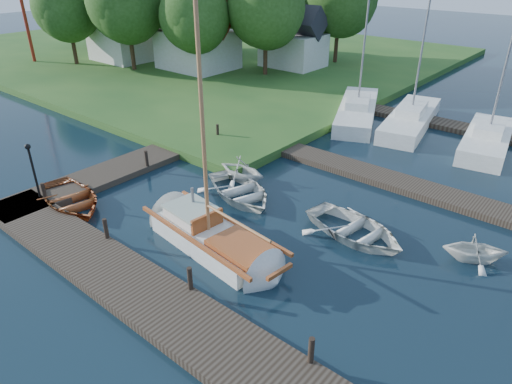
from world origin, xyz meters
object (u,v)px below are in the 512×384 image
Objects in this scene: house_b at (123,35)px; house_a at (197,39)px; tender_c at (355,227)px; tree_0 at (67,5)px; marina_boat_0 at (357,110)px; mooring_post_2 at (190,278)px; mooring_post_0 at (44,192)px; dinghy at (70,197)px; tender_a at (240,189)px; mooring_post_4 at (147,158)px; marina_boat_2 at (487,138)px; sailboat at (215,241)px; tender_d at (476,247)px; tender_b at (242,168)px; mooring_post_3 at (311,350)px; mooring_post_5 at (218,131)px; mooring_post_1 at (106,228)px; house_c at (294,42)px; tree_3 at (266,7)px; lamp_post at (32,163)px; tree_1 at (127,1)px; marina_boat_1 at (411,118)px; tree_2 at (195,15)px.

house_a is at bearing 14.04° from house_b.
tender_c is 35.25m from tree_0.
mooring_post_2 is at bearing 169.50° from marina_boat_0.
house_a is at bearing 120.76° from mooring_post_0.
tree_0 reaches higher than dinghy.
tender_a is 5.48m from tender_c.
dinghy is (0.25, -4.30, -0.27)m from mooring_post_4.
mooring_post_4 is 18.38m from marina_boat_2.
tender_c is at bearing -175.61° from marina_boat_0.
tender_a is 0.50× the size of tree_0.
sailboat is 4.53× the size of tender_d.
tender_b is at bearing 58.52° from tender_a.
mooring_post_3 is 7.89m from tender_d.
mooring_post_3 is 18.98m from marina_boat_2.
mooring_post_5 is 11.38m from tender_c.
mooring_post_1 and mooring_post_3 have the same top height.
house_a is (-13.25, 20.30, 2.53)m from dinghy.
tree_0 is (-27.26, 7.83, 4.87)m from tender_b.
tree_3 is (0.00, -3.95, 3.23)m from house_c.
house_a is (-12.50, 21.00, 2.26)m from mooring_post_0.
tender_d is 29.16m from house_c.
tender_a is 1.70m from tender_b.
mooring_post_2 reaches higher than tender_a.
dinghy is 0.80× the size of house_c.
mooring_post_1 is 0.09× the size of tree_3.
mooring_post_5 is 6.72m from tender_a.
mooring_post_4 is at bearing -90.00° from mooring_post_5.
mooring_post_4 is 0.33× the size of lamp_post.
lamp_post is at bearing -60.26° from house_a.
marina_boat_2 is (12.97, 18.95, -1.30)m from lamp_post.
tender_a is (-7.68, 5.90, -0.27)m from mooring_post_3.
house_b is at bearing 77.77° from tender_c.
tender_b reaches higher than mooring_post_2.
tree_1 reaches higher than mooring_post_5.
house_a is (-17.27, 13.78, 2.31)m from tender_b.
tender_c is 0.78× the size of house_c.
tender_d is at bearing -160.29° from marina_boat_0.
sailboat is at bearing -31.18° from tree_1.
mooring_post_5 is 17.18m from house_a.
house_c is (-10.92, 7.99, 2.01)m from marina_boat_0.
tender_a is 1.67× the size of tender_b.
house_b is 16.13m from house_c.
marina_boat_1 is 25.04m from tree_1.
lamp_post is at bearing -77.47° from house_c.
tender_b is 6.57m from tender_c.
house_c is 0.57× the size of tree_1.
mooring_post_4 is 15.00m from tender_d.
marina_boat_2 reaches higher than tender_a.
tree_3 is at bearing 45.00° from tree_2.
house_a is at bearing 43.82° from dinghy.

